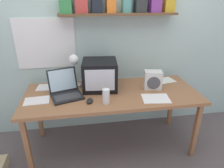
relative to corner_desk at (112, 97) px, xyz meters
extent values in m
plane|color=#635758|center=(0.00, 0.00, -0.65)|extent=(12.00, 12.00, 0.00)
cube|color=silver|center=(0.00, 0.48, 0.65)|extent=(5.60, 0.06, 2.60)
cube|color=white|center=(-0.69, 0.45, 0.50)|extent=(0.66, 0.01, 0.57)
cube|color=brown|center=(0.13, 0.36, 0.82)|extent=(1.30, 0.18, 0.02)
cube|color=#358747|center=(-0.43, 0.38, 0.92)|extent=(0.12, 0.15, 0.17)
cube|color=#C03E3A|center=(-0.27, 0.40, 0.95)|extent=(0.13, 0.12, 0.24)
cube|color=black|center=(-0.10, 0.39, 0.95)|extent=(0.11, 0.13, 0.23)
cube|color=orange|center=(0.05, 0.39, 0.92)|extent=(0.10, 0.12, 0.18)
cube|color=teal|center=(0.22, 0.40, 0.92)|extent=(0.09, 0.11, 0.18)
cube|color=#2C2E2F|center=(0.37, 0.38, 0.93)|extent=(0.11, 0.14, 0.20)
cube|color=#813993|center=(0.54, 0.38, 0.92)|extent=(0.12, 0.14, 0.18)
cube|color=gold|center=(0.71, 0.40, 0.93)|extent=(0.11, 0.12, 0.20)
cube|color=#96613E|center=(0.00, 0.00, 0.04)|extent=(1.84, 0.75, 0.03)
cube|color=#96613E|center=(-0.86, -0.31, -0.32)|extent=(0.04, 0.05, 0.67)
cube|color=#96613E|center=(0.86, -0.31, -0.32)|extent=(0.04, 0.05, 0.67)
cube|color=#96613E|center=(-0.86, 0.31, -0.32)|extent=(0.04, 0.05, 0.67)
cube|color=#96613E|center=(0.86, 0.31, -0.32)|extent=(0.04, 0.05, 0.67)
cube|color=black|center=(-0.11, 0.14, 0.21)|extent=(0.40, 0.39, 0.32)
cube|color=silver|center=(-0.13, -0.04, 0.22)|extent=(0.30, 0.04, 0.23)
cube|color=black|center=(-0.47, -0.04, 0.06)|extent=(0.36, 0.32, 0.02)
cube|color=#38383A|center=(-0.46, -0.06, 0.07)|extent=(0.28, 0.20, 0.00)
cube|color=black|center=(-0.51, 0.11, 0.19)|extent=(0.31, 0.16, 0.24)
cube|color=silver|center=(-0.51, 0.11, 0.19)|extent=(0.28, 0.15, 0.21)
cylinder|color=white|center=(-0.39, 0.24, 0.06)|extent=(0.13, 0.13, 0.01)
cylinder|color=white|center=(-0.39, 0.24, 0.23)|extent=(0.02, 0.02, 0.32)
sphere|color=white|center=(-0.38, 0.18, 0.38)|extent=(0.11, 0.11, 0.11)
cylinder|color=white|center=(-0.09, -0.22, 0.13)|extent=(0.07, 0.07, 0.15)
cylinder|color=orange|center=(-0.09, -0.22, 0.11)|extent=(0.06, 0.06, 0.11)
cube|color=silver|center=(0.46, 0.03, 0.16)|extent=(0.21, 0.15, 0.20)
cylinder|color=#4C4C51|center=(0.45, -0.03, 0.14)|extent=(0.14, 0.03, 0.14)
ellipsoid|color=black|center=(-0.25, -0.18, 0.07)|extent=(0.08, 0.11, 0.03)
cube|color=white|center=(-0.76, -0.06, 0.05)|extent=(0.25, 0.19, 0.00)
cube|color=silver|center=(-0.68, 0.24, 0.05)|extent=(0.29, 0.20, 0.00)
cube|color=white|center=(0.42, -0.20, 0.05)|extent=(0.29, 0.24, 0.00)
cube|color=white|center=(0.69, 0.22, 0.05)|extent=(0.25, 0.21, 0.00)
camera|label=1|loc=(-0.30, -1.89, 1.01)|focal=32.00mm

